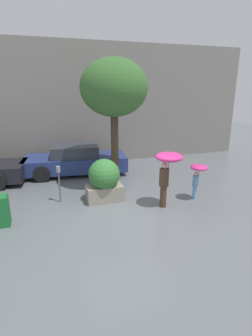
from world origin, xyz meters
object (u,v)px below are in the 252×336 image
Objects in this scene: person_adult at (168,165)px; person_child at (198,172)px; planter_box at (104,180)px; parking_meter at (59,177)px; parked_car_near at (75,160)px; newspaper_box at (0,211)px; street_tree at (114,89)px.

person_adult reaches higher than person_child.
planter_box is 1.55m from parking_meter.
newspaper_box is (-2.72, -4.16, -0.18)m from parked_car_near.
street_tree is (-1.07, 2.45, 2.34)m from person_adult.
planter_box is 3.38m from newspaper_box.
person_child is 0.26× the size of street_tree.
street_tree is at bearing 23.50° from parking_meter.
person_child is at bearing -1.32° from newspaper_box.
newspaper_box is (-5.10, 0.34, -0.99)m from person_adult.
street_tree is at bearing 27.67° from newspaper_box.
parked_car_near is 0.97× the size of street_tree.
person_child is (3.12, -0.94, 0.24)m from planter_box.
person_adult is at bearing -116.43° from person_child.
person_adult is 0.39× the size of parked_car_near.
parked_car_near is 3.67× the size of parking_meter.
planter_box is 3.41m from parked_car_near.
person_adult is 2.07× the size of newspaper_box.
parking_meter is (-0.96, -3.03, 0.30)m from parked_car_near.
person_adult is (1.83, -1.13, 0.67)m from planter_box.
street_tree reaches higher than parked_car_near.
parked_car_near is (-2.38, 4.49, -0.81)m from person_adult.
planter_box is 0.31× the size of street_tree.
person_adult is 1.44× the size of person_child.
street_tree is at bearing 60.03° from planter_box.
parking_meter is at bearing 164.54° from person_adult.
newspaper_box is (-6.39, 0.15, -0.56)m from person_child.
person_child is 1.00× the size of parking_meter.
person_child is at bearing 16.55° from person_adult.
person_child is 1.44× the size of newspaper_box.
parked_car_near is (-3.67, 4.30, -0.38)m from person_child.
person_child is at bearing -43.75° from street_tree.
planter_box is 0.32× the size of parked_car_near.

